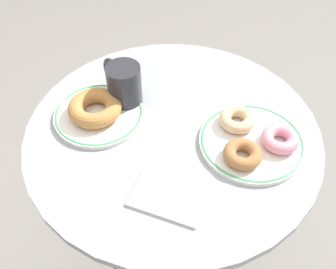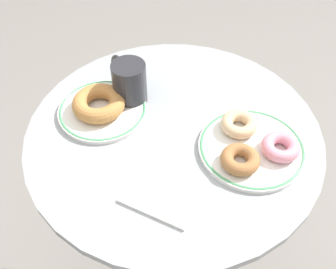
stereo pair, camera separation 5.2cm
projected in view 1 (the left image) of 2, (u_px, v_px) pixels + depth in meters
The scene contains 10 objects.
ground_plane at pixel (171, 268), 1.38m from camera, with size 7.00×7.00×0.02m, color gray.
cafe_table at pixel (172, 192), 1.03m from camera, with size 0.64×0.64×0.71m.
plate_left at pixel (99, 114), 0.87m from camera, with size 0.20×0.20×0.01m.
plate_right at pixel (252, 142), 0.82m from camera, with size 0.22×0.22×0.01m.
donut_old_fashioned at pixel (95, 108), 0.85m from camera, with size 0.12×0.12×0.03m, color #BC7F42.
donut_pink_frosted at pixel (280, 139), 0.80m from camera, with size 0.08×0.08×0.03m, color pink.
donut_glazed at pixel (237, 119), 0.84m from camera, with size 0.08×0.08×0.03m, color #E0B789.
donut_cinnamon at pixel (243, 154), 0.77m from camera, with size 0.08×0.08×0.03m, color #A36B3D.
paper_napkin at pixel (170, 193), 0.74m from camera, with size 0.14×0.11×0.01m, color white.
coffee_mug at pixel (123, 84), 0.87m from camera, with size 0.10×0.11×0.10m.
Camera 1 is at (0.01, -0.58, 1.33)m, focal length 41.98 mm.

